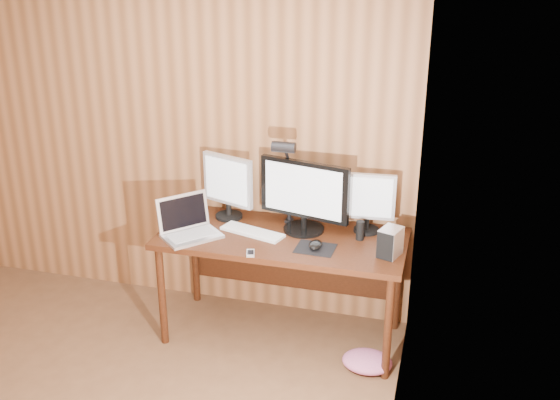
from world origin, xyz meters
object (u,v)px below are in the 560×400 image
at_px(hard_drive, 390,242).
at_px(desk_lamp, 286,170).
at_px(desk, 285,248).
at_px(keyboard, 252,232).
at_px(monitor_left, 228,185).
at_px(mouse, 315,245).
at_px(laptop, 188,226).
at_px(speaker, 360,230).
at_px(phone, 251,253).
at_px(monitor_center, 304,195).
at_px(monitor_right, 368,201).

bearing_deg(hard_drive, desk_lamp, 179.27).
relative_size(desk, keyboard, 3.55).
bearing_deg(hard_drive, monitor_left, -176.31).
bearing_deg(monitor_left, mouse, -5.91).
relative_size(monitor_left, laptop, 1.01).
relative_size(laptop, keyboard, 0.98).
bearing_deg(mouse, speaker, 48.37).
relative_size(hard_drive, speaker, 1.48).
distance_m(desk, laptop, 0.66).
relative_size(laptop, phone, 4.16).
height_order(monitor_center, monitor_right, monitor_center).
height_order(laptop, keyboard, laptop).
bearing_deg(keyboard, speaker, 23.84).
bearing_deg(monitor_right, monitor_center, -171.88).
height_order(laptop, mouse, laptop).
distance_m(monitor_right, keyboard, 0.78).
distance_m(mouse, desk_lamp, 0.53).
distance_m(keyboard, phone, 0.30).
xyz_separation_m(laptop, hard_drive, (1.29, 0.04, 0.03)).
height_order(monitor_left, desk_lamp, desk_lamp).
relative_size(monitor_center, mouse, 5.04).
relative_size(monitor_right, speaker, 3.18).
height_order(monitor_right, speaker, monitor_right).
xyz_separation_m(laptop, phone, (0.47, -0.16, -0.06)).
height_order(keyboard, speaker, speaker).
distance_m(desk, monitor_center, 0.39).
distance_m(monitor_center, laptop, 0.78).
xyz_separation_m(monitor_left, hard_drive, (1.13, -0.30, -0.15)).
bearing_deg(hard_drive, monitor_right, 139.06).
bearing_deg(monitor_right, mouse, -133.20).
distance_m(monitor_center, mouse, 0.36).
distance_m(desk, mouse, 0.35).
relative_size(monitor_left, keyboard, 0.99).
bearing_deg(desk, monitor_center, 22.14).
bearing_deg(hard_drive, speaker, 157.68).
bearing_deg(speaker, desk, -179.21).
xyz_separation_m(monitor_right, hard_drive, (0.18, -0.31, -0.13)).
height_order(keyboard, mouse, mouse).
distance_m(keyboard, mouse, 0.46).
bearing_deg(monitor_left, monitor_center, 11.53).
height_order(laptop, desk_lamp, desk_lamp).
distance_m(desk, desk_lamp, 0.53).
xyz_separation_m(desk, keyboard, (-0.20, -0.08, 0.13)).
height_order(desk, desk_lamp, desk_lamp).
relative_size(desk, monitor_center, 2.63).
distance_m(hard_drive, speaker, 0.28).
bearing_deg(desk_lamp, keyboard, -133.22).
bearing_deg(speaker, monitor_right, 80.03).
xyz_separation_m(monitor_right, desk_lamp, (-0.53, -0.06, 0.19)).
relative_size(keyboard, desk_lamp, 0.69).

